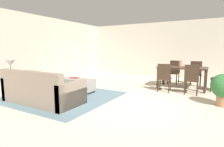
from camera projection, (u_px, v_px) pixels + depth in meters
The scene contains 17 objects.
ground_plane at pixel (136, 104), 4.58m from camera, with size 10.80×10.80×0.00m, color beige.
wall_back at pixel (175, 50), 8.72m from camera, with size 9.00×0.12×2.70m, color #BCB2A0.
wall_left at pixel (33, 50), 7.02m from camera, with size 0.12×11.00×2.70m, color #BCB2A0.
area_rug at pixel (62, 96), 5.30m from camera, with size 3.00×2.80×0.01m, color slate.
couch at pixel (42, 91), 4.66m from camera, with size 2.12×0.96×0.86m.
ottoman_table at pixel (76, 84), 5.83m from camera, with size 1.19×0.53×0.43m.
side_table at pixel (12, 81), 5.35m from camera, with size 0.40×0.40×0.54m.
table_lamp at pixel (10, 64), 5.28m from camera, with size 0.26×0.26×0.53m.
dining_table at pixel (182, 69), 6.31m from camera, with size 1.60×0.98×0.76m.
dining_chair_near_left at pixel (164, 76), 5.78m from camera, with size 0.43×0.43×0.92m.
dining_chair_near_right at pixel (192, 78), 5.42m from camera, with size 0.41×0.41×0.92m.
dining_chair_far_left at pixel (174, 71), 7.26m from camera, with size 0.43×0.43×0.92m.
dining_chair_far_right at pixel (196, 72), 6.86m from camera, with size 0.43×0.43×0.92m.
dining_chair_head_east at pixel (221, 76), 5.75m from camera, with size 0.42×0.42×0.92m.
vase_centerpiece at pixel (180, 64), 6.32m from camera, with size 0.11×0.11×0.22m, color #B26659.
book_on_ottoman at pixel (74, 78), 5.89m from camera, with size 0.26×0.20×0.03m, color maroon.
potted_plant at pixel (224, 87), 4.32m from camera, with size 0.58×0.58×0.80m.
Camera 1 is at (1.65, -4.17, 1.37)m, focal length 28.90 mm.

